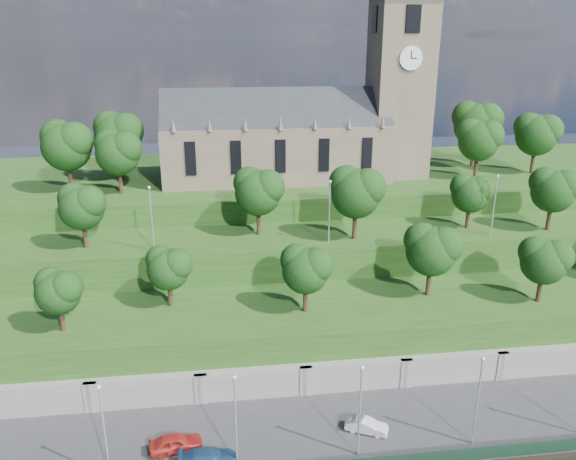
{
  "coord_description": "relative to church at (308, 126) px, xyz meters",
  "views": [
    {
      "loc": [
        -12.64,
        -34.36,
        34.99
      ],
      "look_at": [
        -4.27,
        30.0,
        12.36
      ],
      "focal_mm": 35.0,
      "sensor_mm": 36.0,
      "label": 1
    }
  ],
  "objects": [
    {
      "name": "promenade",
      "position": [
        -0.79,
        -39.98,
        -21.52
      ],
      "size": [
        160.0,
        12.0,
        2.0
      ],
      "primitive_type": "cube",
      "color": "#2D2D30",
      "rests_on": "ground"
    },
    {
      "name": "retaining_wall",
      "position": [
        -0.79,
        -34.01,
        -20.02
      ],
      "size": [
        160.0,
        2.1,
        5.0
      ],
      "color": "slate",
      "rests_on": "ground"
    },
    {
      "name": "embankment_lower",
      "position": [
        -0.79,
        -27.98,
        -18.52
      ],
      "size": [
        160.0,
        12.0,
        8.0
      ],
      "primitive_type": "cube",
      "color": "#1F4115",
      "rests_on": "ground"
    },
    {
      "name": "embankment_upper",
      "position": [
        -0.79,
        -16.98,
        -16.52
      ],
      "size": [
        160.0,
        10.0,
        12.0
      ],
      "primitive_type": "cube",
      "color": "#1F4115",
      "rests_on": "ground"
    },
    {
      "name": "hilltop",
      "position": [
        -0.79,
        4.02,
        -15.02
      ],
      "size": [
        160.0,
        32.0,
        15.0
      ],
      "primitive_type": "cube",
      "color": "#1F4115",
      "rests_on": "ground"
    },
    {
      "name": "church",
      "position": [
        0.0,
        0.0,
        0.0
      ],
      "size": [
        38.6,
        12.35,
        27.6
      ],
      "color": "brown",
      "rests_on": "hilltop"
    },
    {
      "name": "trees_lower",
      "position": [
        2.71,
        -27.99,
        -9.68
      ],
      "size": [
        65.83,
        8.61,
        8.12
      ],
      "color": "black",
      "rests_on": "embankment_lower"
    },
    {
      "name": "trees_upper",
      "position": [
        1.6,
        -17.86,
        -5.08
      ],
      "size": [
        61.41,
        8.7,
        8.75
      ],
      "color": "black",
      "rests_on": "embankment_upper"
    },
    {
      "name": "trees_hilltop",
      "position": [
        0.12,
        -1.02,
        -1.09
      ],
      "size": [
        74.08,
        16.28,
        10.25
      ],
      "color": "black",
      "rests_on": "hilltop"
    },
    {
      "name": "lamp_posts_promenade",
      "position": [
        -2.79,
        -43.48,
        -15.65
      ],
      "size": [
        60.36,
        0.36,
        8.5
      ],
      "color": "#B2B2B7",
      "rests_on": "promenade"
    },
    {
      "name": "lamp_posts_upper",
      "position": [
        -0.79,
        -19.98,
        -6.16
      ],
      "size": [
        40.36,
        0.36,
        7.52
      ],
      "color": "#B2B2B7",
      "rests_on": "embankment_upper"
    },
    {
      "name": "car_left",
      "position": [
        -17.79,
        -41.08,
        -19.77
      ],
      "size": [
        4.61,
        2.33,
        1.5
      ],
      "primitive_type": "imported",
      "rotation": [
        0.0,
        0.0,
        1.7
      ],
      "color": "#A8211C",
      "rests_on": "promenade"
    },
    {
      "name": "car_middle",
      "position": [
        -1.34,
        -40.85,
        -19.91
      ],
      "size": [
        3.94,
        2.73,
        1.23
      ],
      "primitive_type": "imported",
      "rotation": [
        0.0,
        0.0,
        1.14
      ],
      "color": "#B5B3B8",
      "rests_on": "promenade"
    },
    {
      "name": "car_right",
      "position": [
        -15.08,
        -43.15,
        -19.83
      ],
      "size": [
        4.79,
        1.95,
        1.39
      ],
      "primitive_type": "imported",
      "rotation": [
        0.0,
        0.0,
        1.57
      ],
      "color": "navy",
      "rests_on": "promenade"
    }
  ]
}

